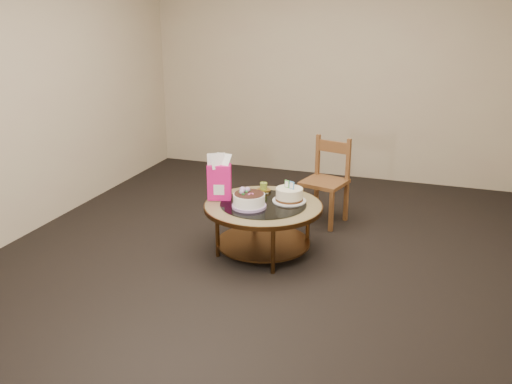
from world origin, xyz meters
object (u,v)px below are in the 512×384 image
(decorated_cake, at_px, (249,201))
(coffee_table, at_px, (263,212))
(cream_cake, at_px, (289,195))
(dining_chair, at_px, (326,181))
(gift_bag, at_px, (219,177))

(decorated_cake, bearing_deg, coffee_table, 55.08)
(coffee_table, xyz_separation_m, cream_cake, (0.19, 0.13, 0.14))
(decorated_cake, bearing_deg, cream_cake, 42.37)
(cream_cake, height_order, dining_chair, dining_chair)
(coffee_table, height_order, cream_cake, cream_cake)
(gift_bag, bearing_deg, coffee_table, -16.04)
(coffee_table, height_order, gift_bag, gift_bag)
(decorated_cake, distance_m, dining_chair, 1.12)
(cream_cake, bearing_deg, decorated_cake, -114.49)
(coffee_table, xyz_separation_m, gift_bag, (-0.40, -0.01, 0.28))
(decorated_cake, height_order, dining_chair, dining_chair)
(cream_cake, height_order, gift_bag, gift_bag)
(decorated_cake, bearing_deg, dining_chair, 67.47)
(coffee_table, relative_size, decorated_cake, 3.52)
(coffee_table, distance_m, cream_cake, 0.27)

